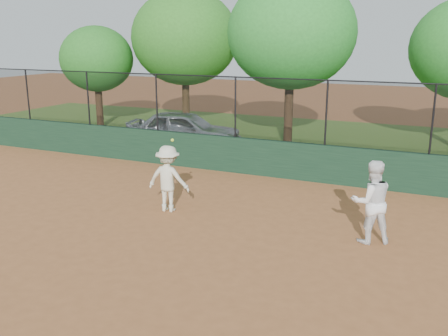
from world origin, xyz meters
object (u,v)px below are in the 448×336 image
at_px(player_main, 168,179).
at_px(tree_0, 96,59).
at_px(tree_1, 185,38).
at_px(tree_2, 291,33).
at_px(player_second, 371,202).
at_px(parked_car, 184,130).

relative_size(player_main, tree_0, 0.40).
relative_size(tree_1, tree_2, 0.97).
bearing_deg(player_main, tree_2, 87.30).
bearing_deg(tree_0, player_second, -32.81).
relative_size(player_second, tree_2, 0.27).
bearing_deg(tree_2, player_main, -92.70).
distance_m(tree_0, tree_1, 4.51).
bearing_deg(tree_2, parked_car, -145.32).
xyz_separation_m(player_main, tree_1, (-5.46, 11.07, 3.51)).
xyz_separation_m(player_main, tree_0, (-9.56, 9.51, 2.49)).
relative_size(player_second, tree_1, 0.28).
distance_m(parked_car, player_main, 7.34).
height_order(parked_car, player_main, player_main).
bearing_deg(tree_0, tree_1, 20.86).
height_order(player_main, tree_0, tree_0).
bearing_deg(player_second, tree_1, -73.54).
relative_size(parked_car, player_second, 2.47).
height_order(player_main, tree_2, tree_2).
height_order(parked_car, tree_0, tree_0).
distance_m(parked_car, player_second, 10.57).
height_order(parked_car, player_second, player_second).
height_order(player_second, tree_0, tree_0).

